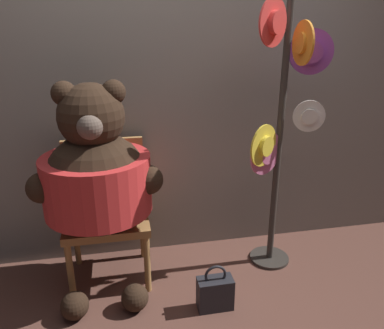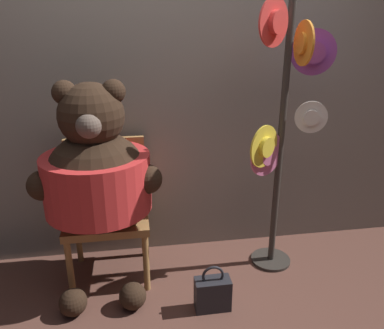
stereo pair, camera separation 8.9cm
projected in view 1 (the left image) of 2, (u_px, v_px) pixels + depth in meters
ground_plane at (182, 288)px, 2.43m from camera, size 14.00×14.00×0.00m
wall_back at (166, 86)px, 2.53m from camera, size 8.00×0.10×2.44m
chair at (106, 205)px, 2.45m from camera, size 0.52×0.45×0.91m
teddy_bear at (97, 177)px, 2.21m from camera, size 0.77×0.69×1.33m
hat_display_rack at (281, 124)px, 2.32m from camera, size 0.54×0.45×1.75m
handbag_on_ground at (215, 292)px, 2.23m from camera, size 0.21×0.11×0.30m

